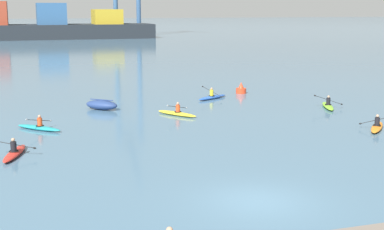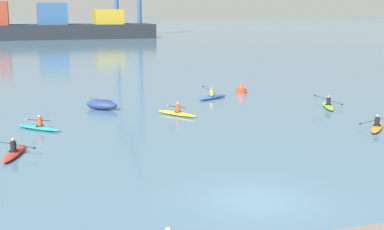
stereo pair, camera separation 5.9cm
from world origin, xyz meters
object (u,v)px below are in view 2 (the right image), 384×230
object	(u,v)px
channel_buoy	(241,89)
kayak_teal	(39,127)
container_barge	(50,27)
capsized_dinghy	(102,105)
kayak_red	(14,152)
kayak_yellow	(177,113)
kayak_lime	(328,106)
kayak_orange	(377,127)
kayak_blue	(212,97)

from	to	relation	value
channel_buoy	kayak_teal	distance (m)	20.00
container_barge	capsized_dinghy	size ratio (longest dim) A/B	18.45
kayak_red	kayak_teal	xyz separation A→B (m)	(1.38, 5.79, 0.00)
container_barge	kayak_yellow	distance (m)	102.61
kayak_lime	container_barge	bearing A→B (deg)	98.28
container_barge	kayak_red	xyz separation A→B (m)	(-7.36, -110.15, -2.78)
channel_buoy	kayak_lime	distance (m)	9.19
channel_buoy	kayak_red	distance (m)	24.42
capsized_dinghy	kayak_lime	bearing A→B (deg)	-14.94
channel_buoy	kayak_lime	size ratio (longest dim) A/B	0.30
kayak_orange	kayak_red	world-z (taller)	kayak_orange
channel_buoy	container_barge	bearing A→B (deg)	96.92
kayak_orange	kayak_teal	distance (m)	20.87
container_barge	kayak_orange	xyz separation A→B (m)	(13.98, -110.45, -2.78)
kayak_red	kayak_teal	distance (m)	5.95
kayak_lime	capsized_dinghy	bearing A→B (deg)	165.06
kayak_red	kayak_blue	distance (m)	20.52
channel_buoy	kayak_orange	distance (m)	16.03
channel_buoy	kayak_teal	size ratio (longest dim) A/B	0.35
container_barge	kayak_yellow	xyz separation A→B (m)	(3.37, -102.52, -2.78)
container_barge	channel_buoy	size ratio (longest dim) A/B	49.53
kayak_lime	channel_buoy	bearing A→B (deg)	112.59
kayak_orange	kayak_blue	bearing A→B (deg)	113.14
kayak_red	kayak_blue	bearing A→B (deg)	41.21
channel_buoy	kayak_lime	bearing A→B (deg)	-67.41
capsized_dinghy	kayak_teal	xyz separation A→B (m)	(-4.65, -5.63, -0.18)
kayak_teal	kayak_orange	bearing A→B (deg)	-16.95
kayak_orange	kayak_blue	world-z (taller)	kayak_orange
kayak_teal	kayak_yellow	bearing A→B (deg)	11.16
container_barge	kayak_teal	world-z (taller)	container_barge
channel_buoy	kayak_blue	world-z (taller)	kayak_blue
kayak_blue	kayak_teal	distance (m)	16.04
container_barge	kayak_yellow	size ratio (longest dim) A/B	15.73
capsized_dinghy	kayak_red	bearing A→B (deg)	-117.84
channel_buoy	kayak_blue	distance (m)	3.96
container_barge	channel_buoy	distance (m)	95.34
container_barge	channel_buoy	bearing A→B (deg)	-83.08
container_barge	kayak_red	world-z (taller)	container_barge
kayak_yellow	kayak_blue	size ratio (longest dim) A/B	0.98
kayak_lime	kayak_blue	xyz separation A→B (m)	(-6.94, 6.46, -0.00)
container_barge	kayak_blue	size ratio (longest dim) A/B	15.38
kayak_orange	kayak_teal	xyz separation A→B (m)	(-19.96, 6.08, 0.00)
kayak_yellow	kayak_teal	world-z (taller)	same
kayak_red	container_barge	bearing A→B (deg)	86.18
kayak_orange	kayak_yellow	xyz separation A→B (m)	(-10.61, 7.93, 0.00)
capsized_dinghy	kayak_red	distance (m)	12.91
kayak_yellow	kayak_teal	bearing A→B (deg)	-168.84
capsized_dinghy	kayak_blue	bearing A→B (deg)	12.60
kayak_lime	kayak_yellow	bearing A→B (deg)	177.17
kayak_orange	kayak_teal	size ratio (longest dim) A/B	1.03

